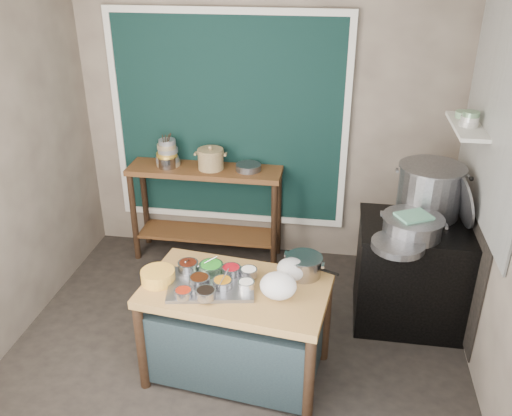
% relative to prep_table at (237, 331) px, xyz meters
% --- Properties ---
extents(floor, '(3.50, 3.00, 0.02)m').
position_rel_prep_table_xyz_m(floor, '(-0.05, 0.30, -0.39)').
color(floor, '#29241F').
rests_on(floor, ground).
extents(back_wall, '(3.50, 0.02, 2.80)m').
position_rel_prep_table_xyz_m(back_wall, '(-0.05, 1.81, 1.02)').
color(back_wall, gray).
rests_on(back_wall, floor).
extents(right_wall, '(0.02, 3.00, 2.80)m').
position_rel_prep_table_xyz_m(right_wall, '(1.71, 0.30, 1.02)').
color(right_wall, gray).
rests_on(right_wall, floor).
extents(curtain_panel, '(2.10, 0.02, 1.90)m').
position_rel_prep_table_xyz_m(curtain_panel, '(-0.40, 1.77, 0.98)').
color(curtain_panel, black).
rests_on(curtain_panel, back_wall).
extents(curtain_frame, '(2.22, 0.03, 2.02)m').
position_rel_prep_table_xyz_m(curtain_frame, '(-0.40, 1.76, 0.98)').
color(curtain_frame, beige).
rests_on(curtain_frame, back_wall).
extents(tile_panel, '(0.02, 1.70, 1.70)m').
position_rel_prep_table_xyz_m(tile_panel, '(1.69, 0.85, 1.48)').
color(tile_panel, '#B2B2AA').
rests_on(tile_panel, right_wall).
extents(soot_patch, '(0.01, 1.30, 1.30)m').
position_rel_prep_table_xyz_m(soot_patch, '(1.69, 0.95, 0.32)').
color(soot_patch, black).
rests_on(soot_patch, right_wall).
extents(wall_shelf, '(0.22, 0.70, 0.03)m').
position_rel_prep_table_xyz_m(wall_shelf, '(1.58, 1.15, 1.23)').
color(wall_shelf, beige).
rests_on(wall_shelf, right_wall).
extents(prep_table, '(1.33, 0.87, 0.75)m').
position_rel_prep_table_xyz_m(prep_table, '(0.00, 0.00, 0.00)').
color(prep_table, olive).
rests_on(prep_table, floor).
extents(back_counter, '(1.45, 0.40, 0.95)m').
position_rel_prep_table_xyz_m(back_counter, '(-0.60, 1.58, 0.10)').
color(back_counter, brown).
rests_on(back_counter, floor).
extents(stove_block, '(0.90, 0.68, 0.85)m').
position_rel_prep_table_xyz_m(stove_block, '(1.30, 0.85, 0.05)').
color(stove_block, black).
rests_on(stove_block, floor).
extents(stove_top, '(0.92, 0.69, 0.03)m').
position_rel_prep_table_xyz_m(stove_top, '(1.30, 0.85, 0.49)').
color(stove_top, black).
rests_on(stove_top, stove_block).
extents(condiment_tray, '(0.64, 0.51, 0.03)m').
position_rel_prep_table_xyz_m(condiment_tray, '(-0.17, -0.01, 0.39)').
color(condiment_tray, gray).
rests_on(condiment_tray, prep_table).
extents(condiment_bowls, '(0.57, 0.45, 0.07)m').
position_rel_prep_table_xyz_m(condiment_bowls, '(-0.16, 0.01, 0.43)').
color(condiment_bowls, gray).
rests_on(condiment_bowls, condiment_tray).
extents(yellow_basin, '(0.30, 0.30, 0.09)m').
position_rel_prep_table_xyz_m(yellow_basin, '(-0.54, -0.03, 0.42)').
color(yellow_basin, gold).
rests_on(yellow_basin, prep_table).
extents(saucepan, '(0.35, 0.35, 0.15)m').
position_rel_prep_table_xyz_m(saucepan, '(0.44, 0.22, 0.45)').
color(saucepan, gray).
rests_on(saucepan, prep_table).
extents(plastic_bag_a, '(0.30, 0.27, 0.18)m').
position_rel_prep_table_xyz_m(plastic_bag_a, '(0.30, -0.08, 0.47)').
color(plastic_bag_a, white).
rests_on(plastic_bag_a, prep_table).
extents(plastic_bag_b, '(0.23, 0.20, 0.16)m').
position_rel_prep_table_xyz_m(plastic_bag_b, '(0.37, 0.15, 0.45)').
color(plastic_bag_b, white).
rests_on(plastic_bag_b, prep_table).
extents(bowl_stack, '(0.22, 0.22, 0.25)m').
position_rel_prep_table_xyz_m(bowl_stack, '(-0.96, 1.59, 0.69)').
color(bowl_stack, tan).
rests_on(bowl_stack, back_counter).
extents(utensil_cup, '(0.19, 0.19, 0.10)m').
position_rel_prep_table_xyz_m(utensil_cup, '(-0.95, 1.54, 0.63)').
color(utensil_cup, gray).
rests_on(utensil_cup, back_counter).
extents(ceramic_crock, '(0.28, 0.28, 0.17)m').
position_rel_prep_table_xyz_m(ceramic_crock, '(-0.54, 1.57, 0.66)').
color(ceramic_crock, '#957E51').
rests_on(ceramic_crock, back_counter).
extents(wide_bowl, '(0.28, 0.28, 0.06)m').
position_rel_prep_table_xyz_m(wide_bowl, '(-0.19, 1.59, 0.60)').
color(wide_bowl, gray).
rests_on(wide_bowl, back_counter).
extents(stock_pot, '(0.57, 0.57, 0.41)m').
position_rel_prep_table_xyz_m(stock_pot, '(1.36, 1.07, 0.71)').
color(stock_pot, gray).
rests_on(stock_pot, stove_top).
extents(pot_lid, '(0.16, 0.42, 0.41)m').
position_rel_prep_table_xyz_m(pot_lid, '(1.60, 0.90, 0.71)').
color(pot_lid, gray).
rests_on(pot_lid, stove_top).
extents(steamer, '(0.58, 0.58, 0.15)m').
position_rel_prep_table_xyz_m(steamer, '(1.21, 0.69, 0.58)').
color(steamer, gray).
rests_on(steamer, stove_top).
extents(green_cloth, '(0.30, 0.28, 0.02)m').
position_rel_prep_table_xyz_m(green_cloth, '(1.21, 0.69, 0.66)').
color(green_cloth, '#5EA17E').
rests_on(green_cloth, steamer).
extents(shallow_pan, '(0.47, 0.47, 0.05)m').
position_rel_prep_table_xyz_m(shallow_pan, '(1.09, 0.47, 0.53)').
color(shallow_pan, gray).
rests_on(shallow_pan, stove_top).
extents(shelf_bowl_stack, '(0.14, 0.14, 0.11)m').
position_rel_prep_table_xyz_m(shelf_bowl_stack, '(1.58, 1.10, 1.29)').
color(shelf_bowl_stack, silver).
rests_on(shelf_bowl_stack, wall_shelf).
extents(shelf_bowl_green, '(0.18, 0.18, 0.05)m').
position_rel_prep_table_xyz_m(shelf_bowl_green, '(1.58, 1.32, 1.26)').
color(shelf_bowl_green, gray).
rests_on(shelf_bowl_green, wall_shelf).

